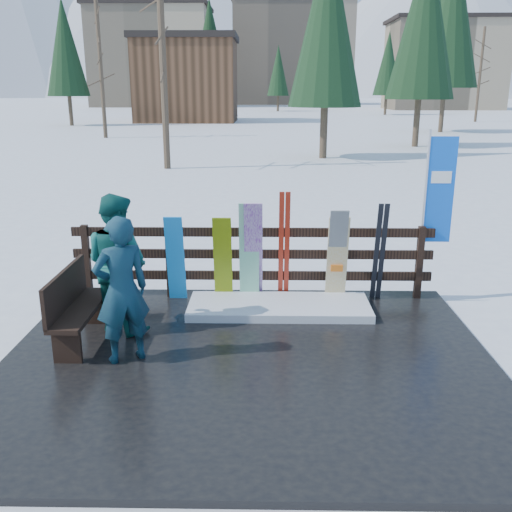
{
  "coord_description": "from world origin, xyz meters",
  "views": [
    {
      "loc": [
        0.21,
        -6.31,
        3.24
      ],
      "look_at": [
        0.08,
        1.0,
        1.1
      ],
      "focal_mm": 40.0,
      "sensor_mm": 36.0,
      "label": 1
    }
  ],
  "objects_px": {
    "bench": "(75,304)",
    "snowboard_3": "(253,252)",
    "snowboard_4": "(337,256)",
    "person_front": "(122,290)",
    "snowboard_5": "(337,260)",
    "rental_flag": "(436,197)",
    "snowboard_2": "(223,259)",
    "snowboard_0": "(176,259)",
    "person_back": "(117,263)",
    "snowboard_1": "(249,253)"
  },
  "relations": [
    {
      "from": "bench",
      "to": "snowboard_3",
      "type": "xyz_separation_m",
      "value": [
        2.26,
        1.51,
        0.28
      ]
    },
    {
      "from": "snowboard_4",
      "to": "person_front",
      "type": "relative_size",
      "value": 0.85
    },
    {
      "from": "snowboard_5",
      "to": "rental_flag",
      "type": "xyz_separation_m",
      "value": [
        1.49,
        0.27,
        0.92
      ]
    },
    {
      "from": "snowboard_2",
      "to": "rental_flag",
      "type": "xyz_separation_m",
      "value": [
        3.23,
        0.27,
        0.93
      ]
    },
    {
      "from": "snowboard_3",
      "to": "person_front",
      "type": "relative_size",
      "value": 0.92
    },
    {
      "from": "person_front",
      "to": "bench",
      "type": "bearing_deg",
      "value": -63.15
    },
    {
      "from": "snowboard_3",
      "to": "snowboard_0",
      "type": "bearing_deg",
      "value": 180.0
    },
    {
      "from": "person_back",
      "to": "person_front",
      "type": "bearing_deg",
      "value": 136.94
    },
    {
      "from": "bench",
      "to": "snowboard_5",
      "type": "distance_m",
      "value": 3.84
    },
    {
      "from": "snowboard_5",
      "to": "rental_flag",
      "type": "relative_size",
      "value": 0.53
    },
    {
      "from": "snowboard_2",
      "to": "snowboard_5",
      "type": "relative_size",
      "value": 0.99
    },
    {
      "from": "snowboard_3",
      "to": "snowboard_2",
      "type": "bearing_deg",
      "value": 180.0
    },
    {
      "from": "rental_flag",
      "to": "person_back",
      "type": "bearing_deg",
      "value": -163.8
    },
    {
      "from": "snowboard_2",
      "to": "snowboard_4",
      "type": "distance_m",
      "value": 1.73
    },
    {
      "from": "snowboard_0",
      "to": "person_back",
      "type": "xyz_separation_m",
      "value": [
        -0.61,
        -1.05,
        0.25
      ]
    },
    {
      "from": "snowboard_3",
      "to": "person_front",
      "type": "xyz_separation_m",
      "value": [
        -1.51,
        -2.0,
        0.1
      ]
    },
    {
      "from": "snowboard_2",
      "to": "snowboard_3",
      "type": "height_order",
      "value": "snowboard_3"
    },
    {
      "from": "snowboard_4",
      "to": "snowboard_5",
      "type": "xyz_separation_m",
      "value": [
        0.01,
        0.0,
        -0.06
      ]
    },
    {
      "from": "snowboard_0",
      "to": "snowboard_5",
      "type": "relative_size",
      "value": 1.0
    },
    {
      "from": "snowboard_3",
      "to": "person_back",
      "type": "relative_size",
      "value": 0.88
    },
    {
      "from": "snowboard_1",
      "to": "rental_flag",
      "type": "height_order",
      "value": "rental_flag"
    },
    {
      "from": "rental_flag",
      "to": "person_back",
      "type": "height_order",
      "value": "rental_flag"
    },
    {
      "from": "snowboard_2",
      "to": "rental_flag",
      "type": "distance_m",
      "value": 3.37
    },
    {
      "from": "person_front",
      "to": "snowboard_1",
      "type": "bearing_deg",
      "value": -155.41
    },
    {
      "from": "snowboard_1",
      "to": "person_front",
      "type": "height_order",
      "value": "person_front"
    },
    {
      "from": "snowboard_5",
      "to": "person_back",
      "type": "xyz_separation_m",
      "value": [
        -3.07,
        -1.05,
        0.25
      ]
    },
    {
      "from": "snowboard_1",
      "to": "snowboard_3",
      "type": "distance_m",
      "value": 0.06
    },
    {
      "from": "snowboard_0",
      "to": "snowboard_2",
      "type": "distance_m",
      "value": 0.72
    },
    {
      "from": "snowboard_4",
      "to": "snowboard_0",
      "type": "bearing_deg",
      "value": -180.0
    },
    {
      "from": "snowboard_5",
      "to": "person_back",
      "type": "bearing_deg",
      "value": -161.03
    },
    {
      "from": "bench",
      "to": "snowboard_2",
      "type": "height_order",
      "value": "snowboard_2"
    },
    {
      "from": "rental_flag",
      "to": "snowboard_1",
      "type": "bearing_deg",
      "value": -174.54
    },
    {
      "from": "snowboard_0",
      "to": "person_front",
      "type": "relative_size",
      "value": 0.77
    },
    {
      "from": "snowboard_1",
      "to": "snowboard_3",
      "type": "height_order",
      "value": "snowboard_3"
    },
    {
      "from": "snowboard_0",
      "to": "person_back",
      "type": "relative_size",
      "value": 0.74
    },
    {
      "from": "bench",
      "to": "person_front",
      "type": "bearing_deg",
      "value": -33.53
    },
    {
      "from": "person_back",
      "to": "bench",
      "type": "bearing_deg",
      "value": 74.36
    },
    {
      "from": "snowboard_1",
      "to": "snowboard_5",
      "type": "xyz_separation_m",
      "value": [
        1.33,
        0.0,
        -0.1
      ]
    },
    {
      "from": "bench",
      "to": "rental_flag",
      "type": "bearing_deg",
      "value": 19.48
    },
    {
      "from": "person_back",
      "to": "snowboard_2",
      "type": "bearing_deg",
      "value": -111.58
    },
    {
      "from": "bench",
      "to": "snowboard_4",
      "type": "distance_m",
      "value": 3.83
    },
    {
      "from": "snowboard_2",
      "to": "snowboard_5",
      "type": "height_order",
      "value": "snowboard_5"
    },
    {
      "from": "snowboard_3",
      "to": "snowboard_5",
      "type": "bearing_deg",
      "value": 0.0
    },
    {
      "from": "snowboard_3",
      "to": "snowboard_4",
      "type": "distance_m",
      "value": 1.26
    },
    {
      "from": "snowboard_3",
      "to": "person_front",
      "type": "distance_m",
      "value": 2.51
    },
    {
      "from": "snowboard_0",
      "to": "person_back",
      "type": "height_order",
      "value": "person_back"
    },
    {
      "from": "person_front",
      "to": "snowboard_0",
      "type": "bearing_deg",
      "value": -128.69
    },
    {
      "from": "snowboard_5",
      "to": "person_back",
      "type": "height_order",
      "value": "person_back"
    },
    {
      "from": "rental_flag",
      "to": "snowboard_5",
      "type": "bearing_deg",
      "value": -169.72
    },
    {
      "from": "rental_flag",
      "to": "person_front",
      "type": "xyz_separation_m",
      "value": [
        -4.27,
        -2.27,
        -0.71
      ]
    }
  ]
}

